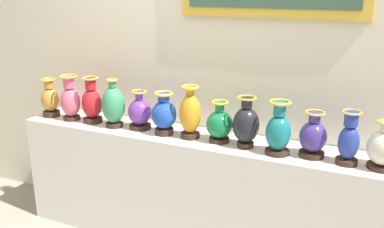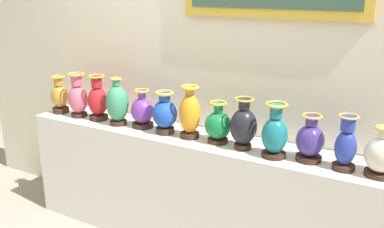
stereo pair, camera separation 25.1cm
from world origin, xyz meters
TOP-DOWN VIEW (x-y plane):
  - display_shelf at (0.00, 0.00)m, footprint 2.70×0.41m
  - back_wall at (0.01, 0.27)m, footprint 4.84×0.14m
  - vase_ochre at (-1.23, -0.04)m, footprint 0.14×0.14m
  - vase_rose at (-1.02, -0.05)m, footprint 0.15×0.15m
  - vase_crimson at (-0.83, -0.03)m, footprint 0.15×0.15m
  - vase_jade at (-0.62, -0.05)m, footprint 0.17×0.17m
  - vase_violet at (-0.42, -0.01)m, footprint 0.17×0.17m
  - vase_sapphire at (-0.20, -0.04)m, footprint 0.18×0.18m
  - vase_amber at (-0.00, -0.03)m, footprint 0.15×0.15m
  - vase_emerald at (0.21, -0.02)m, footprint 0.18×0.18m
  - vase_onyx at (0.40, -0.04)m, footprint 0.18×0.18m
  - vase_teal at (0.62, -0.07)m, footprint 0.16×0.16m
  - vase_indigo at (0.83, -0.02)m, footprint 0.17×0.17m
  - vase_cobalt at (1.04, -0.05)m, footprint 0.13×0.13m
  - vase_ivory at (1.23, -0.04)m, footprint 0.19×0.19m

SIDE VIEW (x-z plane):
  - display_shelf at x=0.00m, z-range 0.00..0.86m
  - vase_violet at x=-0.42m, z-range 0.84..1.13m
  - vase_emerald at x=0.21m, z-range 0.84..1.13m
  - vase_ivory at x=1.23m, z-range 0.84..1.13m
  - vase_indigo at x=0.83m, z-range 0.84..1.13m
  - vase_ochre at x=-1.23m, z-range 0.84..1.15m
  - vase_sapphire at x=-0.20m, z-range 0.85..1.16m
  - vase_cobalt at x=1.04m, z-range 0.84..1.17m
  - vase_teal at x=0.62m, z-range 0.84..1.18m
  - vase_crimson at x=-0.83m, z-range 0.84..1.19m
  - vase_onyx at x=0.40m, z-range 0.85..1.19m
  - vase_rose at x=-1.02m, z-range 0.84..1.20m
  - vase_jade at x=-0.62m, z-range 0.84..1.21m
  - vase_amber at x=0.00m, z-range 0.85..1.22m
  - back_wall at x=0.01m, z-range 0.02..2.65m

